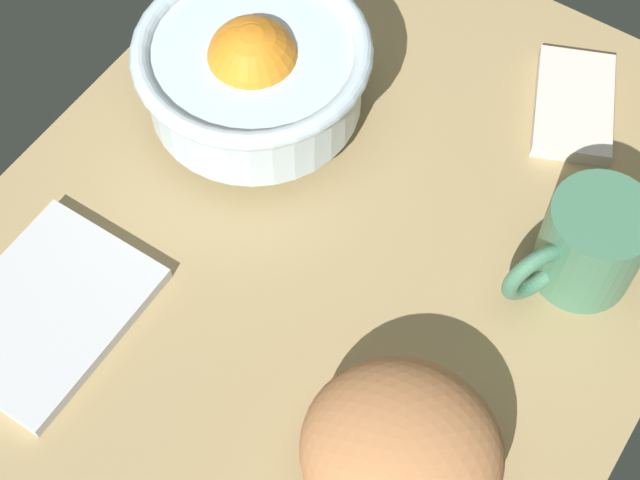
{
  "coord_description": "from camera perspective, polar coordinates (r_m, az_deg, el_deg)",
  "views": [
    {
      "loc": [
        35.01,
        21.0,
        67.4
      ],
      "look_at": [
        4.37,
        0.68,
        5.0
      ],
      "focal_mm": 54.74,
      "sensor_mm": 36.0,
      "label": 1
    }
  ],
  "objects": [
    {
      "name": "ground_plane",
      "position": [
        0.8,
        1.32,
        0.12
      ],
      "size": [
        64.01,
        53.34,
        3.0
      ],
      "primitive_type": "cube",
      "color": "tan"
    },
    {
      "name": "fruit_bowl",
      "position": [
        0.81,
        -3.91,
        9.96
      ],
      "size": [
        19.59,
        19.59,
        10.52
      ],
      "color": "silver",
      "rests_on": "ground"
    },
    {
      "name": "bread_loaf",
      "position": [
        0.67,
        4.79,
        -12.17
      ],
      "size": [
        16.13,
        16.56,
        8.21
      ],
      "primitive_type": "ellipsoid",
      "rotation": [
        0.0,
        0.0,
        4.95
      ],
      "color": "#BE7C4B",
      "rests_on": "ground"
    },
    {
      "name": "napkin_folded",
      "position": [
        0.88,
        14.6,
        7.67
      ],
      "size": [
        13.0,
        10.51,
        1.47
      ],
      "primitive_type": "cube",
      "rotation": [
        0.0,
        0.0,
        0.4
      ],
      "color": "silver",
      "rests_on": "ground"
    },
    {
      "name": "napkin_spare",
      "position": [
        0.77,
        -15.68,
        -4.04
      ],
      "size": [
        15.77,
        12.05,
        1.18
      ],
      "primitive_type": "cube",
      "rotation": [
        0.0,
        0.0,
        0.01
      ],
      "color": "silver",
      "rests_on": "ground"
    },
    {
      "name": "mug",
      "position": [
        0.76,
        15.37,
        -0.3
      ],
      "size": [
        11.35,
        8.13,
        8.39
      ],
      "color": "#467E5D",
      "rests_on": "ground"
    }
  ]
}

